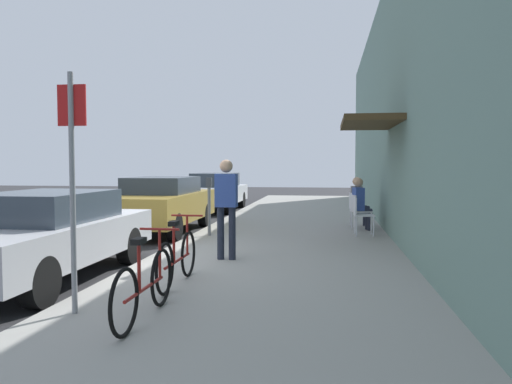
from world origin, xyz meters
TOP-DOWN VIEW (x-y plane):
  - ground_plane at (0.00, 0.00)m, footprint 60.00×60.00m
  - sidewalk_slab at (2.25, 2.00)m, footprint 4.50×32.00m
  - building_facade at (4.65, 2.00)m, footprint 1.40×32.00m
  - parked_car_0 at (-1.10, -1.17)m, footprint 1.80×4.40m
  - parked_car_1 at (-1.10, 4.16)m, footprint 1.80×4.40m
  - parked_car_2 at (-1.10, 10.30)m, footprint 1.80×4.40m
  - parking_meter at (0.45, 2.97)m, footprint 0.12×0.10m
  - street_sign at (0.40, -3.04)m, footprint 0.32×0.06m
  - bicycle_0 at (1.24, -3.16)m, footprint 0.46×1.71m
  - bicycle_1 at (1.13, -1.66)m, footprint 0.46×1.71m
  - cafe_chair_0 at (3.86, 3.49)m, footprint 0.46×0.46m
  - cafe_chair_1 at (3.86, 4.41)m, footprint 0.53×0.53m
  - seated_patron_1 at (3.92, 4.42)m, footprint 0.49×0.43m
  - cafe_chair_2 at (3.86, 5.19)m, footprint 0.53×0.53m
  - seated_patron_2 at (3.92, 5.21)m, footprint 0.49×0.43m
  - pedestrian_standing at (1.41, 0.21)m, footprint 0.36×0.22m

SIDE VIEW (x-z plane):
  - ground_plane at x=0.00m, z-range 0.00..0.00m
  - sidewalk_slab at x=2.25m, z-range 0.00..0.12m
  - bicycle_0 at x=1.24m, z-range 0.03..0.93m
  - bicycle_1 at x=1.13m, z-range 0.03..0.93m
  - cafe_chair_0 at x=3.86m, z-range 0.19..1.06m
  - cafe_chair_1 at x=3.86m, z-range 0.19..1.06m
  - cafe_chair_2 at x=3.86m, z-range 0.19..1.06m
  - parked_car_0 at x=-1.10m, z-range 0.04..1.36m
  - parked_car_2 at x=-1.10m, z-range 0.02..1.44m
  - parked_car_1 at x=-1.10m, z-range 0.04..1.45m
  - seated_patron_1 at x=3.92m, z-range 0.17..1.46m
  - seated_patron_2 at x=3.92m, z-range 0.17..1.46m
  - parking_meter at x=0.45m, z-range 0.23..1.55m
  - pedestrian_standing at x=1.41m, z-range 0.27..1.97m
  - street_sign at x=0.40m, z-range 0.34..2.94m
  - building_facade at x=4.65m, z-range 0.00..6.27m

